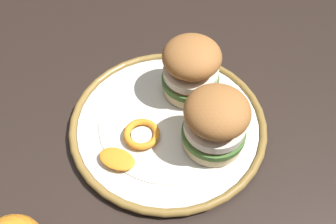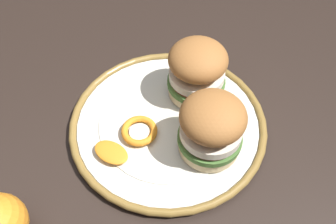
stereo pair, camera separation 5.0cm
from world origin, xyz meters
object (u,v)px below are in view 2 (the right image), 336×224
object	(u,v)px
dinner_plate	(168,124)
sandwich_half_left	(197,70)
sandwich_half_right	(212,127)
dining_table	(131,140)

from	to	relation	value
dinner_plate	sandwich_half_left	bearing A→B (deg)	41.13
sandwich_half_right	sandwich_half_left	bearing A→B (deg)	85.26
dining_table	sandwich_half_left	world-z (taller)	sandwich_half_left
dining_table	sandwich_half_right	distance (m)	0.22
dining_table	sandwich_half_right	world-z (taller)	sandwich_half_right
dining_table	sandwich_half_left	distance (m)	0.20
dinner_plate	sandwich_half_right	size ratio (longest dim) A/B	2.70
sandwich_half_left	dining_table	bearing A→B (deg)	-179.66
dinner_plate	dining_table	bearing A→B (deg)	140.08
dining_table	dinner_plate	distance (m)	0.13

